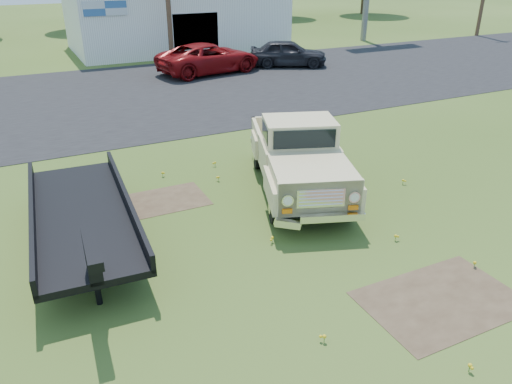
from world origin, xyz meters
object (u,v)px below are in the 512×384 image
red_pickup (209,58)px  dark_sedan (288,53)px  flatbed_trailer (81,210)px  vintage_pickup_truck (298,156)px

red_pickup → dark_sedan: (4.84, -0.32, -0.04)m
red_pickup → dark_sedan: red_pickup is taller
flatbed_trailer → vintage_pickup_truck: bearing=7.0°
flatbed_trailer → red_pickup: bearing=63.4°
flatbed_trailer → dark_sedan: 20.99m
vintage_pickup_truck → dark_sedan: size_ratio=1.27×
flatbed_trailer → dark_sedan: (14.02, 15.62, -0.09)m
dark_sedan → red_pickup: bearing=112.9°
red_pickup → vintage_pickup_truck: bearing=157.1°
red_pickup → flatbed_trailer: bearing=139.5°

